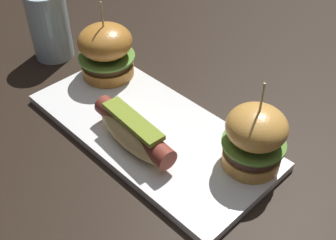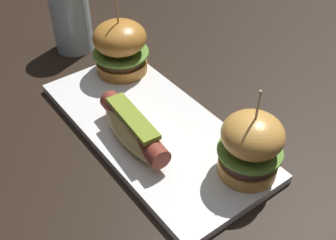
{
  "view_description": "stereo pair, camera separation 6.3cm",
  "coord_description": "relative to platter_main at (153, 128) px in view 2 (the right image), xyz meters",
  "views": [
    {
      "loc": [
        0.38,
        -0.33,
        0.47
      ],
      "look_at": [
        0.04,
        0.0,
        0.05
      ],
      "focal_mm": 45.16,
      "sensor_mm": 36.0,
      "label": 1
    },
    {
      "loc": [
        0.42,
        -0.29,
        0.47
      ],
      "look_at": [
        0.04,
        0.0,
        0.05
      ],
      "focal_mm": 45.16,
      "sensor_mm": 36.0,
      "label": 2
    }
  ],
  "objects": [
    {
      "name": "slider_right",
      "position": [
        0.16,
        0.05,
        0.06
      ],
      "size": [
        0.09,
        0.09,
        0.14
      ],
      "color": "gold",
      "rests_on": "platter_main"
    },
    {
      "name": "ground_plane",
      "position": [
        0.0,
        0.0,
        -0.01
      ],
      "size": [
        3.0,
        3.0,
        0.0
      ],
      "primitive_type": "plane",
      "color": "black"
    },
    {
      "name": "platter_main",
      "position": [
        0.0,
        0.0,
        0.0
      ],
      "size": [
        0.42,
        0.19,
        0.01
      ],
      "primitive_type": "cube",
      "color": "white",
      "rests_on": "ground"
    },
    {
      "name": "hot_dog",
      "position": [
        0.01,
        -0.04,
        0.03
      ],
      "size": [
        0.17,
        0.07,
        0.05
      ],
      "color": "tan",
      "rests_on": "platter_main"
    },
    {
      "name": "water_glass",
      "position": [
        -0.31,
        0.02,
        0.06
      ],
      "size": [
        0.08,
        0.08,
        0.13
      ],
      "primitive_type": "cylinder",
      "color": "silver",
      "rests_on": "ground"
    },
    {
      "name": "slider_left",
      "position": [
        -0.16,
        0.05,
        0.06
      ],
      "size": [
        0.1,
        0.1,
        0.14
      ],
      "color": "#BD792E",
      "rests_on": "platter_main"
    }
  ]
}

